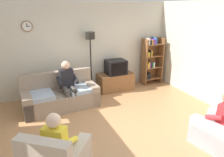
# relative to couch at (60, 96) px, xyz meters

# --- Properties ---
(ground_plane) EXTENTS (12.00, 12.00, 0.00)m
(ground_plane) POSITION_rel_couch_xyz_m (0.93, -1.71, -0.31)
(ground_plane) COLOR #B27F51
(back_wall_assembly) EXTENTS (6.20, 0.17, 2.70)m
(back_wall_assembly) POSITION_rel_couch_xyz_m (0.93, 0.95, 1.04)
(back_wall_assembly) COLOR beige
(back_wall_assembly) RESTS_ON ground_plane
(couch) EXTENTS (1.95, 1.00, 0.90)m
(couch) POSITION_rel_couch_xyz_m (0.00, 0.00, 0.00)
(couch) COLOR gray
(couch) RESTS_ON ground_plane
(tv_stand) EXTENTS (1.10, 0.56, 0.54)m
(tv_stand) POSITION_rel_couch_xyz_m (1.85, 0.54, -0.05)
(tv_stand) COLOR brown
(tv_stand) RESTS_ON ground_plane
(tv) EXTENTS (0.60, 0.49, 0.44)m
(tv) POSITION_rel_couch_xyz_m (1.85, 0.51, 0.44)
(tv) COLOR black
(tv) RESTS_ON tv_stand
(bookshelf) EXTENTS (0.68, 0.36, 1.58)m
(bookshelf) POSITION_rel_couch_xyz_m (3.18, 0.61, 0.52)
(bookshelf) COLOR brown
(bookshelf) RESTS_ON ground_plane
(floor_lamp) EXTENTS (0.28, 0.28, 1.85)m
(floor_lamp) POSITION_rel_couch_xyz_m (1.08, 0.64, 1.14)
(floor_lamp) COLOR black
(floor_lamp) RESTS_ON ground_plane
(armchair_near_bookshelf) EXTENTS (0.95, 1.01, 0.90)m
(armchair_near_bookshelf) POSITION_rel_couch_xyz_m (2.49, -2.91, -0.02)
(armchair_near_bookshelf) COLOR beige
(armchair_near_bookshelf) RESTS_ON ground_plane
(person_on_couch) EXTENTS (0.53, 0.55, 1.24)m
(person_on_couch) POSITION_rel_couch_xyz_m (0.20, -0.11, 0.39)
(person_on_couch) COLOR black
(person_on_couch) RESTS_ON ground_plane
(person_in_left_armchair) EXTENTS (0.62, 0.64, 1.12)m
(person_in_left_armchair) POSITION_rel_couch_xyz_m (-0.45, -2.39, 0.29)
(person_in_left_armchair) COLOR yellow
(person_in_left_armchair) RESTS_ON ground_plane
(person_in_right_armchair) EXTENTS (0.56, 0.58, 1.12)m
(person_in_right_armchair) POSITION_rel_couch_xyz_m (2.48, -2.82, 0.29)
(person_in_right_armchair) COLOR red
(person_in_right_armchair) RESTS_ON ground_plane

